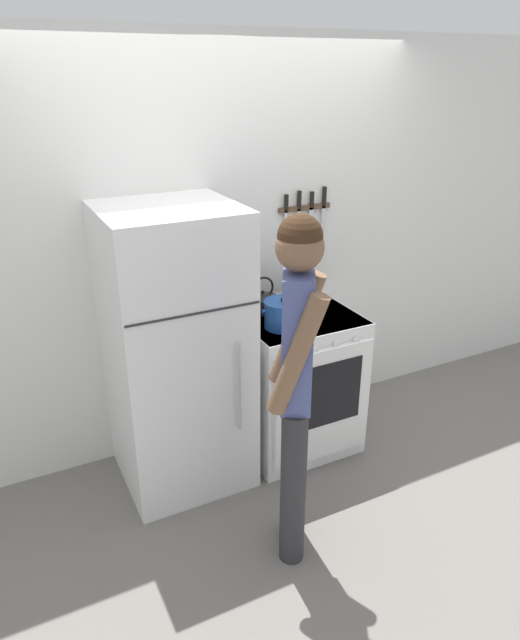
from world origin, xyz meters
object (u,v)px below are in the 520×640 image
stove_range (295,379)px  refrigerator (177,352)px  person (296,377)px  utensil_jar (308,291)px  tea_kettle (263,301)px  dutch_oven_pot (283,314)px

stove_range → refrigerator: bearing=177.8°
person → utensil_jar: bearing=-4.1°
tea_kettle → dutch_oven_pot: bearing=-92.7°
stove_range → tea_kettle: tea_kettle is taller
refrigerator → tea_kettle: refrigerator is taller
refrigerator → stove_range: refrigerator is taller
dutch_oven_pot → utensil_jar: size_ratio=1.11×
person → stove_range: bearing=-0.8°
dutch_oven_pot → utensil_jar: bearing=39.9°
tea_kettle → person: person is taller
utensil_jar → person: size_ratio=0.14×
dutch_oven_pot → person: bearing=-114.1°
dutch_oven_pot → tea_kettle: 0.28m
stove_range → tea_kettle: bearing=131.9°
stove_range → utensil_jar: (0.18, 0.17, 0.53)m
dutch_oven_pot → refrigerator: bearing=166.9°
stove_range → utensil_jar: size_ratio=3.82×
stove_range → tea_kettle: (-0.15, 0.17, 0.52)m
dutch_oven_pot → tea_kettle: bearing=87.3°
dutch_oven_pot → utensil_jar: 0.45m
stove_range → person: (-0.47, -0.80, 0.54)m
utensil_jar → person: (-0.65, -0.98, 0.02)m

